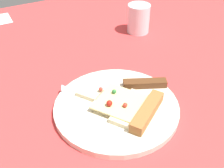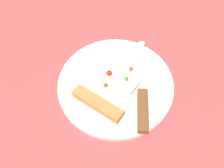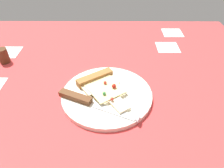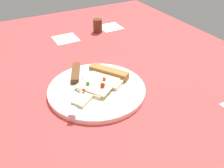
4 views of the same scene
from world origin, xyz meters
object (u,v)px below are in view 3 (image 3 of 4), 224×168
plate (107,95)px  knife (89,102)px  pepper_shaker (3,56)px  pizza_slice (102,86)px

plate → knife: 6.60cm
plate → pepper_shaker: 42.57cm
pizza_slice → knife: bearing=30.0°
pizza_slice → knife: 7.39cm
knife → pizza_slice: bearing=178.2°
plate → pizza_slice: pizza_slice is taller
plate → knife: bearing=-46.2°
plate → pizza_slice: size_ratio=1.42×
pizza_slice → pepper_shaker: 40.31cm
pepper_shaker → knife: bearing=55.5°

